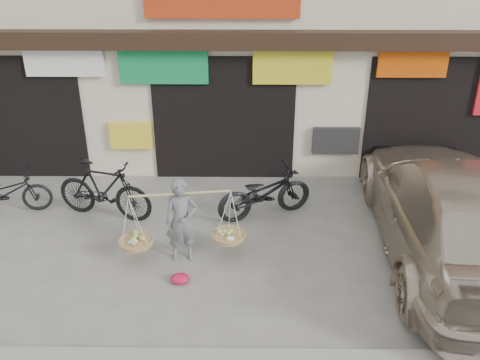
{
  "coord_description": "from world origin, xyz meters",
  "views": [
    {
      "loc": [
        0.45,
        -7.2,
        5.34
      ],
      "look_at": [
        0.37,
        0.9,
        1.22
      ],
      "focal_mm": 40.0,
      "sensor_mm": 36.0,
      "label": 1
    }
  ],
  "objects_px": {
    "bike_3": "(263,193)",
    "suv": "(454,210)",
    "street_vendor": "(182,224)",
    "bike_1": "(104,190)",
    "bike_2": "(266,193)",
    "bike_0": "(6,193)"
  },
  "relations": [
    {
      "from": "bike_2",
      "to": "bike_3",
      "type": "bearing_deg",
      "value": 68.02
    },
    {
      "from": "bike_0",
      "to": "bike_3",
      "type": "height_order",
      "value": "bike_3"
    },
    {
      "from": "suv",
      "to": "bike_0",
      "type": "bearing_deg",
      "value": -5.76
    },
    {
      "from": "bike_1",
      "to": "suv",
      "type": "bearing_deg",
      "value": -84.82
    },
    {
      "from": "street_vendor",
      "to": "bike_0",
      "type": "height_order",
      "value": "street_vendor"
    },
    {
      "from": "bike_3",
      "to": "suv",
      "type": "bearing_deg",
      "value": -133.73
    },
    {
      "from": "bike_0",
      "to": "bike_1",
      "type": "bearing_deg",
      "value": -106.23
    },
    {
      "from": "bike_3",
      "to": "suv",
      "type": "relative_size",
      "value": 0.31
    },
    {
      "from": "bike_0",
      "to": "bike_2",
      "type": "relative_size",
      "value": 0.91
    },
    {
      "from": "bike_0",
      "to": "bike_2",
      "type": "bearing_deg",
      "value": -102.97
    },
    {
      "from": "street_vendor",
      "to": "bike_2",
      "type": "distance_m",
      "value": 2.05
    },
    {
      "from": "bike_1",
      "to": "suv",
      "type": "distance_m",
      "value": 6.28
    },
    {
      "from": "street_vendor",
      "to": "suv",
      "type": "relative_size",
      "value": 0.34
    },
    {
      "from": "street_vendor",
      "to": "suv",
      "type": "height_order",
      "value": "suv"
    },
    {
      "from": "street_vendor",
      "to": "bike_1",
      "type": "xyz_separation_m",
      "value": [
        -1.63,
        1.36,
        -0.09
      ]
    },
    {
      "from": "street_vendor",
      "to": "bike_3",
      "type": "relative_size",
      "value": 1.12
    },
    {
      "from": "bike_1",
      "to": "bike_2",
      "type": "bearing_deg",
      "value": -72.52
    },
    {
      "from": "street_vendor",
      "to": "bike_3",
      "type": "distance_m",
      "value": 2.02
    },
    {
      "from": "street_vendor",
      "to": "suv",
      "type": "distance_m",
      "value": 4.54
    },
    {
      "from": "bike_3",
      "to": "bike_0",
      "type": "bearing_deg",
      "value": 67.53
    },
    {
      "from": "street_vendor",
      "to": "suv",
      "type": "xyz_separation_m",
      "value": [
        4.53,
        0.2,
        0.19
      ]
    },
    {
      "from": "street_vendor",
      "to": "bike_0",
      "type": "relative_size",
      "value": 1.23
    }
  ]
}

